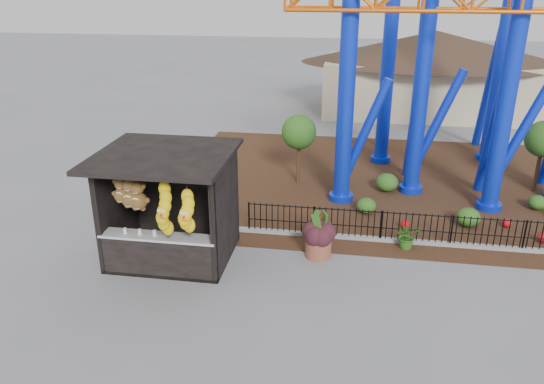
# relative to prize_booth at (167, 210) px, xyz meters

# --- Properties ---
(ground) EXTENTS (120.00, 120.00, 0.00)m
(ground) POSITION_rel_prize_booth_xyz_m (3.00, -0.91, -1.53)
(ground) COLOR slate
(ground) RESTS_ON ground
(mulch_bed) EXTENTS (18.00, 12.00, 0.02)m
(mulch_bed) POSITION_rel_prize_booth_xyz_m (7.00, 7.09, -1.52)
(mulch_bed) COLOR #331E11
(mulch_bed) RESTS_ON ground
(curb) EXTENTS (18.00, 0.18, 0.12)m
(curb) POSITION_rel_prize_booth_xyz_m (7.00, 2.09, -1.47)
(curb) COLOR gray
(curb) RESTS_ON ground
(prize_booth) EXTENTS (3.50, 3.40, 3.12)m
(prize_booth) POSITION_rel_prize_booth_xyz_m (0.00, 0.00, 0.00)
(prize_booth) COLOR black
(prize_booth) RESTS_ON ground
(picket_fence) EXTENTS (12.20, 0.06, 1.00)m
(picket_fence) POSITION_rel_prize_booth_xyz_m (7.90, 2.09, -1.03)
(picket_fence) COLOR black
(picket_fence) RESTS_ON ground
(roller_coaster) EXTENTS (11.00, 6.37, 10.82)m
(roller_coaster) POSITION_rel_prize_booth_xyz_m (8.11, 7.32, 4.91)
(roller_coaster) COLOR #0C29D5
(roller_coaster) RESTS_ON ground
(terracotta_planter) EXTENTS (0.89, 0.89, 0.62)m
(terracotta_planter) POSITION_rel_prize_booth_xyz_m (4.03, 0.90, -1.22)
(terracotta_planter) COLOR brown
(terracotta_planter) RESTS_ON ground
(planter_foliage) EXTENTS (0.70, 0.70, 0.64)m
(planter_foliage) POSITION_rel_prize_booth_xyz_m (4.03, 0.90, -0.58)
(planter_foliage) COLOR black
(planter_foliage) RESTS_ON terracotta_planter
(potted_plant) EXTENTS (0.81, 0.74, 0.78)m
(potted_plant) POSITION_rel_prize_booth_xyz_m (6.53, 1.79, -1.14)
(potted_plant) COLOR #205F1C
(potted_plant) RESTS_ON ground
(landscaping) EXTENTS (8.28, 3.98, 0.66)m
(landscaping) POSITION_rel_prize_booth_xyz_m (8.01, 4.77, -1.24)
(landscaping) COLOR #285318
(landscaping) RESTS_ON mulch_bed
(pavilion) EXTENTS (15.00, 15.00, 4.80)m
(pavilion) POSITION_rel_prize_booth_xyz_m (9.00, 19.09, 1.54)
(pavilion) COLOR #BFAD8C
(pavilion) RESTS_ON ground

